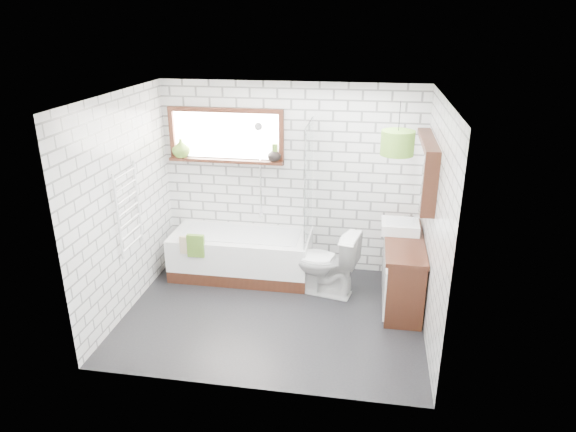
% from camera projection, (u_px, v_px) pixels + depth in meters
% --- Properties ---
extents(floor, '(3.40, 2.60, 0.01)m').
position_uv_depth(floor, '(273.00, 314.00, 5.99)').
color(floor, black).
rests_on(floor, ground).
extents(ceiling, '(3.40, 2.60, 0.01)m').
position_uv_depth(ceiling, '(271.00, 96.00, 5.08)').
color(ceiling, white).
rests_on(ceiling, ground).
extents(wall_back, '(3.40, 0.01, 2.50)m').
position_uv_depth(wall_back, '(291.00, 179.00, 6.73)').
color(wall_back, white).
rests_on(wall_back, ground).
extents(wall_front, '(3.40, 0.01, 2.50)m').
position_uv_depth(wall_front, '(243.00, 269.00, 4.33)').
color(wall_front, white).
rests_on(wall_front, ground).
extents(wall_left, '(0.01, 2.60, 2.50)m').
position_uv_depth(wall_left, '(124.00, 205.00, 5.79)').
color(wall_left, white).
rests_on(wall_left, ground).
extents(wall_right, '(0.01, 2.60, 2.50)m').
position_uv_depth(wall_right, '(435.00, 224.00, 5.27)').
color(wall_right, white).
rests_on(wall_right, ground).
extents(window, '(1.52, 0.16, 0.68)m').
position_uv_depth(window, '(226.00, 136.00, 6.62)').
color(window, black).
rests_on(window, wall_back).
extents(towel_radiator, '(0.06, 0.52, 1.00)m').
position_uv_depth(towel_radiator, '(128.00, 210.00, 5.80)').
color(towel_radiator, white).
rests_on(towel_radiator, wall_left).
extents(mirror_cabinet, '(0.16, 1.20, 0.70)m').
position_uv_depth(mirror_cabinet, '(425.00, 170.00, 5.69)').
color(mirror_cabinet, black).
rests_on(mirror_cabinet, wall_right).
extents(shower_riser, '(0.02, 0.02, 1.30)m').
position_uv_depth(shower_riser, '(260.00, 171.00, 6.71)').
color(shower_riser, silver).
rests_on(shower_riser, wall_back).
extents(bathtub, '(1.81, 0.80, 0.58)m').
position_uv_depth(bathtub, '(242.00, 255.00, 6.80)').
color(bathtub, white).
rests_on(bathtub, floor).
extents(shower_screen, '(0.02, 0.72, 1.50)m').
position_uv_depth(shower_screen, '(309.00, 183.00, 6.29)').
color(shower_screen, white).
rests_on(shower_screen, bathtub).
extents(towel_green, '(0.22, 0.06, 0.30)m').
position_uv_depth(towel_green, '(196.00, 246.00, 6.41)').
color(towel_green, '#4F7A24').
rests_on(towel_green, bathtub).
extents(towel_beige, '(0.18, 0.04, 0.23)m').
position_uv_depth(towel_beige, '(187.00, 245.00, 6.42)').
color(towel_beige, tan).
rests_on(towel_beige, bathtub).
extents(vanity, '(0.45, 1.40, 0.80)m').
position_uv_depth(vanity, '(403.00, 270.00, 6.16)').
color(vanity, black).
rests_on(vanity, floor).
extents(basin, '(0.45, 0.39, 0.13)m').
position_uv_depth(basin, '(400.00, 227.00, 6.21)').
color(basin, white).
rests_on(basin, vanity).
extents(tap, '(0.04, 0.04, 0.16)m').
position_uv_depth(tap, '(414.00, 222.00, 6.16)').
color(tap, silver).
rests_on(tap, vanity).
extents(toilet, '(0.63, 0.90, 0.83)m').
position_uv_depth(toilet, '(324.00, 263.00, 6.30)').
color(toilet, white).
rests_on(toilet, floor).
extents(vase_olive, '(0.31, 0.31, 0.24)m').
position_uv_depth(vase_olive, '(181.00, 150.00, 6.76)').
color(vase_olive, '#567F27').
rests_on(vase_olive, window).
extents(vase_dark, '(0.21, 0.21, 0.18)m').
position_uv_depth(vase_dark, '(274.00, 156.00, 6.58)').
color(vase_dark, black).
rests_on(vase_dark, window).
extents(bottle, '(0.08, 0.08, 0.23)m').
position_uv_depth(bottle, '(275.00, 154.00, 6.57)').
color(bottle, '#567F27').
rests_on(bottle, window).
extents(pendant, '(0.32, 0.32, 0.24)m').
position_uv_depth(pendant, '(398.00, 143.00, 4.95)').
color(pendant, '#4F7A24').
rests_on(pendant, ceiling).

